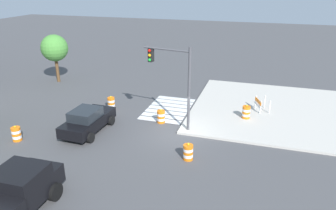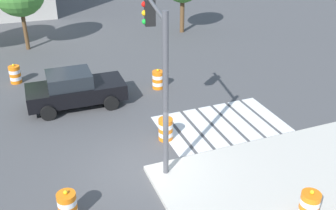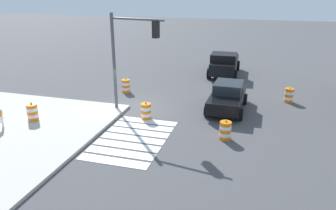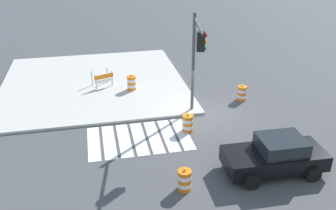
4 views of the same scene
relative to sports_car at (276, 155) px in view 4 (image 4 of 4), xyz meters
name	(u,v)px [view 4 (image 4 of 4)]	position (x,y,z in m)	size (l,w,h in m)	color
ground_plane	(205,115)	(1.33, -5.72, -0.81)	(120.00, 120.00, 0.00)	#474749
sidewalk_corner	(94,83)	(7.33, -11.72, -0.74)	(12.00, 12.00, 0.15)	#BCB7AD
crosswalk_stripes	(139,138)	(5.33, -3.92, -0.80)	(5.10, 3.20, 0.02)	silver
sports_car	(276,155)	(0.00, 0.00, 0.00)	(4.35, 2.23, 1.63)	black
traffic_barrel_crosswalk_end	(184,180)	(4.10, 0.37, -0.36)	(0.56, 0.56, 1.02)	orange
traffic_barrel_median_near	(188,123)	(2.75, -4.16, -0.36)	(0.56, 0.56, 1.02)	orange
traffic_barrel_median_far	(242,93)	(-1.46, -7.15, -0.36)	(0.56, 0.56, 1.02)	orange
traffic_barrel_on_sidewalk	(132,83)	(4.95, -9.84, -0.21)	(0.56, 0.56, 1.02)	orange
construction_barricade	(103,78)	(6.70, -10.73, -0.09)	(1.43, 1.16, 1.00)	silver
traffic_light_pole	(196,52)	(2.11, -5.20, 3.10)	(0.75, 3.25, 5.50)	#4C4C51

